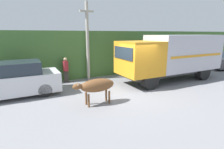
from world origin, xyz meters
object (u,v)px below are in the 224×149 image
cargo_truck (173,55)px  parked_suv (14,80)px  utility_pole (88,40)px  brown_cow (97,86)px  pedestrian_on_hill (66,69)px

cargo_truck → parked_suv: bearing=171.5°
parked_suv → utility_pole: 4.96m
brown_cow → pedestrian_on_hill: pedestrian_on_hill is taller
brown_cow → cargo_truck: bearing=21.0°
brown_cow → pedestrian_on_hill: (-0.36, 4.26, 0.02)m
cargo_truck → parked_suv: size_ratio=1.68×
parked_suv → utility_pole: size_ratio=0.86×
brown_cow → utility_pole: size_ratio=0.38×
cargo_truck → parked_suv: 9.34m
brown_cow → parked_suv: size_ratio=0.44×
cargo_truck → brown_cow: (-5.98, -1.51, -0.83)m
parked_suv → utility_pole: utility_pole is taller
parked_suv → pedestrian_on_hill: (2.87, 1.43, 0.04)m
cargo_truck → utility_pole: (-4.82, 2.75, 0.96)m
brown_cow → parked_suv: 4.30m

